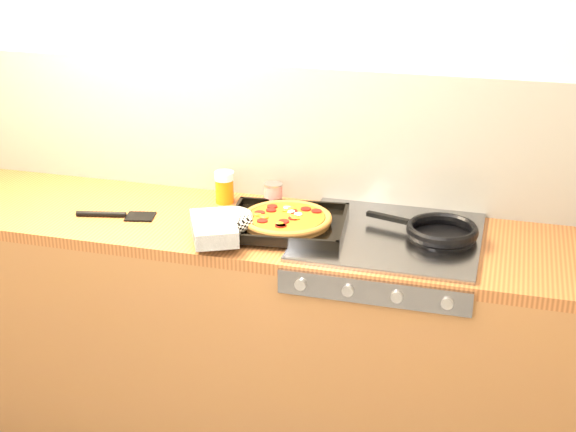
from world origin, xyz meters
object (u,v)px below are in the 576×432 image
(frying_pan, at_px, (441,232))
(tomato_can, at_px, (273,196))
(pizza_on_tray, at_px, (267,222))
(juice_glass, at_px, (224,187))

(frying_pan, distance_m, tomato_can, 0.63)
(pizza_on_tray, bearing_deg, juice_glass, 135.14)
(pizza_on_tray, distance_m, frying_pan, 0.58)
(pizza_on_tray, height_order, frying_pan, pizza_on_tray)
(pizza_on_tray, xyz_separation_m, juice_glass, (-0.24, 0.24, 0.02))
(pizza_on_tray, height_order, juice_glass, juice_glass)
(frying_pan, distance_m, juice_glass, 0.83)
(tomato_can, relative_size, juice_glass, 0.82)
(frying_pan, bearing_deg, juice_glass, 169.62)
(pizza_on_tray, xyz_separation_m, frying_pan, (0.57, 0.09, -0.01))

